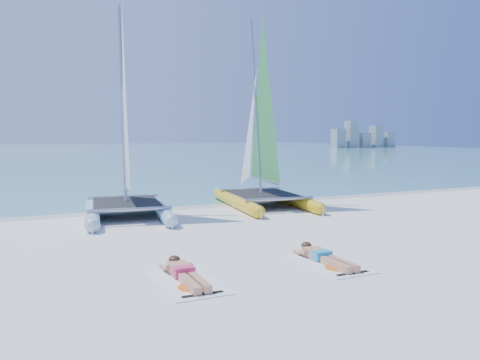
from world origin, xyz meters
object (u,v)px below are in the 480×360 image
(sunbather_a, at_px, (184,272))
(towel_a, at_px, (188,282))
(sunbather_b, at_px, (323,256))
(towel_b, at_px, (328,264))
(catamaran_yellow, at_px, (259,143))
(catamaran_blue, at_px, (125,149))

(sunbather_a, bearing_deg, towel_a, -90.00)
(sunbather_a, relative_size, sunbather_b, 1.00)
(towel_b, bearing_deg, towel_a, 178.54)
(catamaran_yellow, distance_m, towel_a, 9.56)
(towel_a, bearing_deg, catamaran_blue, 87.44)
(sunbather_a, bearing_deg, catamaran_yellow, 55.01)
(towel_b, bearing_deg, sunbather_a, 174.76)
(catamaran_blue, height_order, towel_b, catamaran_blue)
(catamaran_blue, distance_m, sunbather_a, 7.26)
(catamaran_yellow, relative_size, towel_a, 3.84)
(catamaran_blue, height_order, sunbather_a, catamaran_blue)
(towel_a, bearing_deg, sunbather_a, 90.00)
(catamaran_yellow, xyz_separation_m, towel_b, (-2.35, -7.75, -2.23))
(catamaran_yellow, height_order, sunbather_b, catamaran_yellow)
(towel_b, distance_m, sunbather_b, 0.22)
(towel_a, relative_size, sunbather_a, 1.07)
(catamaran_blue, xyz_separation_m, towel_b, (2.57, -7.24, -2.09))
(catamaran_yellow, bearing_deg, sunbather_a, -118.59)
(towel_b, bearing_deg, sunbather_b, 90.00)
(catamaran_blue, relative_size, towel_b, 3.79)
(towel_a, relative_size, sunbather_b, 1.07)
(catamaran_yellow, xyz_separation_m, sunbather_a, (-5.24, -7.49, -2.12))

